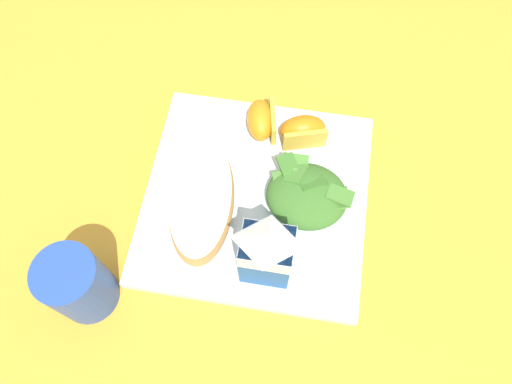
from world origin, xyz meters
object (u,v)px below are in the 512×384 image
drinking_blue_cup (78,285)px  milk_carton (267,252)px  white_plate (256,198)px  orange_wedge_front (303,131)px  orange_wedge_middle (262,120)px  cheesy_pizza_bread (202,199)px  green_salad_pile (307,194)px

drinking_blue_cup → milk_carton: bearing=-162.6°
white_plate → drinking_blue_cup: 0.24m
orange_wedge_front → orange_wedge_middle: 0.06m
milk_carton → drinking_blue_cup: 0.21m
orange_wedge_front → milk_carton: bearing=83.7°
milk_carton → white_plate: bearing=-73.7°
milk_carton → orange_wedge_front: size_ratio=1.62×
cheesy_pizza_bread → milk_carton: milk_carton is taller
cheesy_pizza_bread → milk_carton: (-0.09, 0.07, 0.04)m
cheesy_pizza_bread → orange_wedge_middle: orange_wedge_middle is taller
green_salad_pile → orange_wedge_front: 0.09m
green_salad_pile → drinking_blue_cup: drinking_blue_cup is taller
white_plate → green_salad_pile: 0.07m
green_salad_pile → drinking_blue_cup: size_ratio=1.08×
white_plate → orange_wedge_front: 0.11m
drinking_blue_cup → white_plate: bearing=-138.5°
green_salad_pile → orange_wedge_front: green_salad_pile is taller
cheesy_pizza_bread → orange_wedge_front: 0.16m
white_plate → milk_carton: bearing=106.3°
orange_wedge_front → drinking_blue_cup: bearing=48.1°
orange_wedge_middle → drinking_blue_cup: bearing=57.0°
orange_wedge_front → orange_wedge_middle: same height
milk_carton → orange_wedge_middle: (0.04, -0.19, -0.04)m
milk_carton → drinking_blue_cup: bearing=17.4°
white_plate → green_salad_pile: bearing=-177.4°
white_plate → milk_carton: (-0.03, 0.09, 0.07)m
orange_wedge_middle → drinking_blue_cup: size_ratio=0.67×
white_plate → cheesy_pizza_bread: (0.06, 0.02, 0.03)m
orange_wedge_front → orange_wedge_middle: bearing=-7.4°
orange_wedge_middle → drinking_blue_cup: drinking_blue_cup is taller
orange_wedge_middle → white_plate: bearing=94.9°
green_salad_pile → orange_wedge_middle: green_salad_pile is taller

